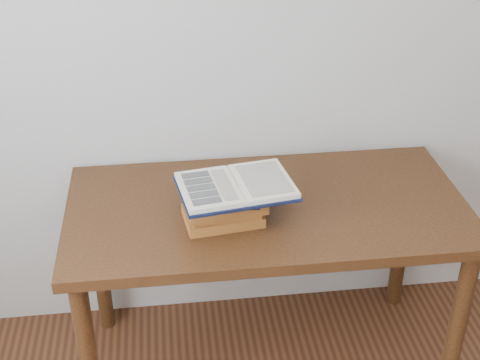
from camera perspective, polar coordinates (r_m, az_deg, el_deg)
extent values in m
cube|color=beige|center=(2.38, 3.65, 14.65)|extent=(3.50, 0.04, 2.60)
cube|color=#4A2C12|center=(2.28, 2.34, -2.49)|extent=(1.36, 0.68, 0.04)
cylinder|color=#4A2C12|center=(2.46, 17.98, -12.09)|extent=(0.06, 0.06, 0.69)
cylinder|color=#4A2C12|center=(2.71, -11.92, -6.55)|extent=(0.06, 0.06, 0.69)
cylinder|color=#4A2C12|center=(2.86, 13.69, -4.65)|extent=(0.06, 0.06, 0.69)
cube|color=#A06324|center=(2.18, -1.47, -3.06)|extent=(0.26, 0.19, 0.04)
cube|color=#A06324|center=(2.16, -1.29, -2.37)|extent=(0.22, 0.16, 0.03)
cube|color=#A06324|center=(2.14, -1.31, -1.76)|extent=(0.26, 0.20, 0.03)
cube|color=black|center=(2.13, -1.27, -1.10)|extent=(0.23, 0.18, 0.03)
cube|color=black|center=(2.11, -0.34, -0.73)|extent=(0.39, 0.30, 0.01)
cube|color=beige|center=(2.09, -2.71, -0.78)|extent=(0.20, 0.26, 0.02)
cube|color=beige|center=(2.13, 1.98, -0.09)|extent=(0.20, 0.26, 0.02)
cylinder|color=beige|center=(2.11, -0.34, -0.47)|extent=(0.05, 0.24, 0.01)
cube|color=black|center=(2.15, -3.84, 0.45)|extent=(0.09, 0.05, 0.00)
cube|color=black|center=(2.11, -3.60, -0.09)|extent=(0.09, 0.05, 0.00)
cube|color=black|center=(2.08, -3.36, -0.64)|extent=(0.09, 0.05, 0.00)
cube|color=black|center=(2.05, -3.10, -1.22)|extent=(0.09, 0.05, 0.00)
cube|color=black|center=(2.01, -2.84, -1.81)|extent=(0.09, 0.05, 0.00)
cube|color=beige|center=(2.09, -1.35, -0.36)|extent=(0.07, 0.20, 0.00)
cube|color=beige|center=(2.12, 2.07, 0.14)|extent=(0.17, 0.22, 0.00)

